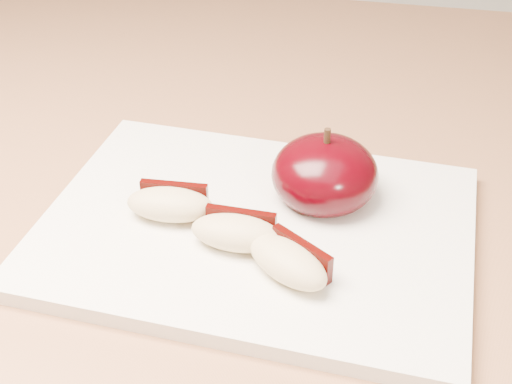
# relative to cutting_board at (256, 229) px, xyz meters

# --- Properties ---
(back_cabinet) EXTENTS (2.40, 0.62, 0.94)m
(back_cabinet) POSITION_rel_cutting_board_xyz_m (-0.05, 0.84, -0.44)
(back_cabinet) COLOR silver
(back_cabinet) RESTS_ON ground
(cutting_board) EXTENTS (0.30, 0.22, 0.01)m
(cutting_board) POSITION_rel_cutting_board_xyz_m (0.00, 0.00, 0.00)
(cutting_board) COLOR silver
(cutting_board) RESTS_ON island_counter
(apple_half) EXTENTS (0.08, 0.08, 0.06)m
(apple_half) POSITION_rel_cutting_board_xyz_m (0.04, 0.04, 0.02)
(apple_half) COLOR black
(apple_half) RESTS_ON cutting_board
(apple_wedge_a) EXTENTS (0.06, 0.03, 0.02)m
(apple_wedge_a) POSITION_rel_cutting_board_xyz_m (-0.06, -0.01, 0.02)
(apple_wedge_a) COLOR #CBB381
(apple_wedge_a) RESTS_ON cutting_board
(apple_wedge_b) EXTENTS (0.06, 0.03, 0.02)m
(apple_wedge_b) POSITION_rel_cutting_board_xyz_m (-0.01, -0.03, 0.02)
(apple_wedge_b) COLOR #CBB381
(apple_wedge_b) RESTS_ON cutting_board
(apple_wedge_c) EXTENTS (0.06, 0.06, 0.02)m
(apple_wedge_c) POSITION_rel_cutting_board_xyz_m (0.03, -0.05, 0.02)
(apple_wedge_c) COLOR #CBB381
(apple_wedge_c) RESTS_ON cutting_board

